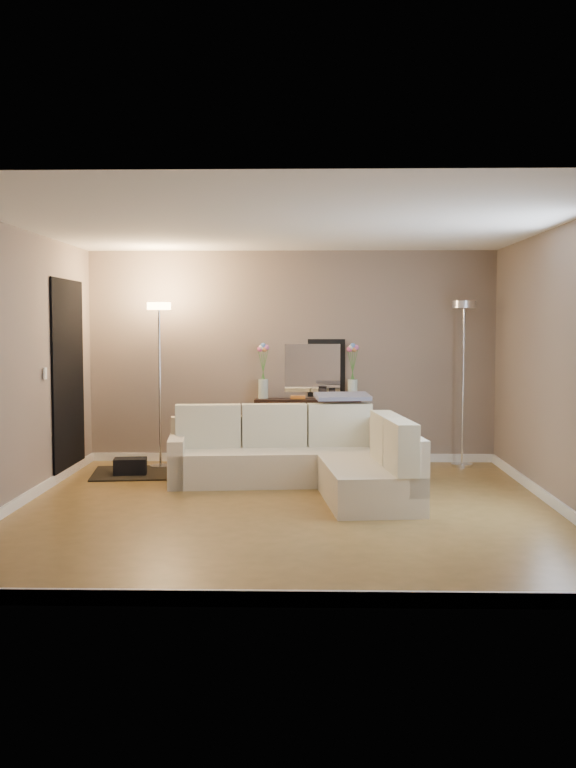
{
  "coord_description": "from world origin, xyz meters",
  "views": [
    {
      "loc": [
        0.2,
        -7.78,
        1.7
      ],
      "look_at": [
        0.0,
        0.8,
        1.1
      ],
      "focal_mm": 40.0,
      "sensor_mm": 36.0,
      "label": 1
    }
  ],
  "objects_px": {
    "sectional_sofa": "(312,459)",
    "floor_lamp_unlit": "(464,350)",
    "floor_lamp_lit": "(159,351)",
    "console_table": "(301,427)"
  },
  "relations": [
    {
      "from": "floor_lamp_unlit",
      "to": "console_table",
      "type": "bearing_deg",
      "value": 174.65
    },
    {
      "from": "console_table",
      "to": "floor_lamp_unlit",
      "type": "height_order",
      "value": "floor_lamp_unlit"
    },
    {
      "from": "floor_lamp_lit",
      "to": "floor_lamp_unlit",
      "type": "height_order",
      "value": "floor_lamp_unlit"
    },
    {
      "from": "sectional_sofa",
      "to": "floor_lamp_unlit",
      "type": "height_order",
      "value": "floor_lamp_unlit"
    },
    {
      "from": "sectional_sofa",
      "to": "floor_lamp_lit",
      "type": "height_order",
      "value": "floor_lamp_lit"
    },
    {
      "from": "sectional_sofa",
      "to": "floor_lamp_unlit",
      "type": "xyz_separation_m",
      "value": [
        1.81,
        1.42,
        1.09
      ]
    },
    {
      "from": "console_table",
      "to": "floor_lamp_unlit",
      "type": "xyz_separation_m",
      "value": [
        1.93,
        -0.18,
        0.95
      ]
    },
    {
      "from": "sectional_sofa",
      "to": "console_table",
      "type": "bearing_deg",
      "value": 94.33
    },
    {
      "from": "sectional_sofa",
      "to": "console_table",
      "type": "relative_size",
      "value": 1.99
    },
    {
      "from": "sectional_sofa",
      "to": "floor_lamp_lit",
      "type": "xyz_separation_m",
      "value": [
        -1.79,
        1.22,
        1.08
      ]
    }
  ]
}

